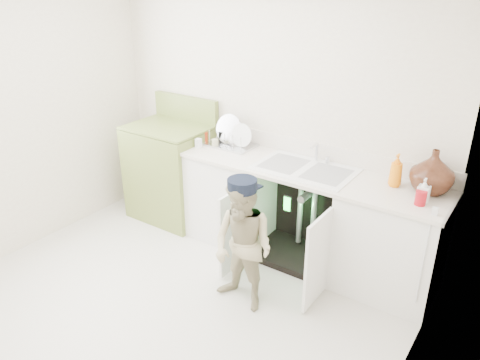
{
  "coord_description": "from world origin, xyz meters",
  "views": [
    {
      "loc": [
        2.19,
        -2.17,
        2.46
      ],
      "look_at": [
        0.22,
        0.7,
        0.9
      ],
      "focal_mm": 35.0,
      "sensor_mm": 36.0,
      "label": 1
    }
  ],
  "objects": [
    {
      "name": "room_shell",
      "position": [
        0.0,
        0.0,
        1.25
      ],
      "size": [
        6.0,
        5.5,
        1.26
      ],
      "color": "silver",
      "rests_on": "ground"
    },
    {
      "name": "counter_run",
      "position": [
        0.59,
        1.21,
        0.48
      ],
      "size": [
        2.44,
        1.02,
        1.24
      ],
      "color": "silver",
      "rests_on": "ground"
    },
    {
      "name": "avocado_stove",
      "position": [
        -1.0,
        1.18,
        0.52
      ],
      "size": [
        0.82,
        0.65,
        1.27
      ],
      "color": "olive",
      "rests_on": "ground"
    },
    {
      "name": "ground",
      "position": [
        0.0,
        0.0,
        0.0
      ],
      "size": [
        3.5,
        3.5,
        0.0
      ],
      "primitive_type": "plane",
      "color": "beige",
      "rests_on": "ground"
    },
    {
      "name": "repair_worker",
      "position": [
        0.48,
        0.36,
        0.54
      ],
      "size": [
        0.56,
        0.74,
        1.08
      ],
      "rotation": [
        0.0,
        0.0,
        -0.11
      ],
      "color": "tan",
      "rests_on": "ground"
    }
  ]
}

